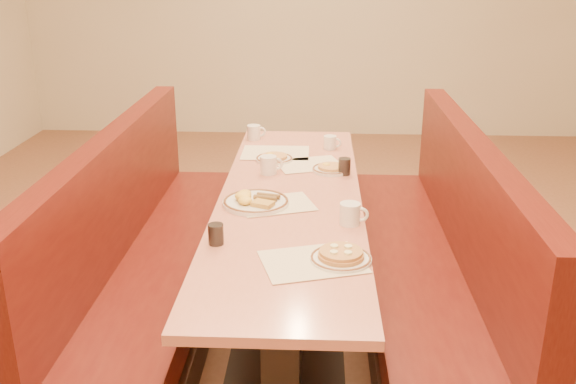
{
  "coord_description": "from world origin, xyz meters",
  "views": [
    {
      "loc": [
        0.13,
        -2.96,
        1.87
      ],
      "look_at": [
        0.0,
        -0.2,
        0.85
      ],
      "focal_mm": 40.0,
      "sensor_mm": 36.0,
      "label": 1
    }
  ],
  "objects_px": {
    "coffee_mug_c": "(331,142)",
    "pancake_plate": "(341,257)",
    "diner_table": "(290,265)",
    "eggs_plate": "(255,201)",
    "booth_left": "(149,264)",
    "booth_right": "(433,270)",
    "coffee_mug_d": "(254,132)",
    "coffee_mug_b": "(269,165)",
    "soda_tumbler_near": "(216,234)",
    "coffee_mug_a": "(351,213)",
    "soda_tumbler_mid": "(344,166)"
  },
  "relations": [
    {
      "from": "coffee_mug_a",
      "to": "soda_tumbler_mid",
      "type": "xyz_separation_m",
      "value": [
        -0.0,
        0.69,
        -0.01
      ]
    },
    {
      "from": "soda_tumbler_mid",
      "to": "diner_table",
      "type": "bearing_deg",
      "value": -128.07
    },
    {
      "from": "pancake_plate",
      "to": "soda_tumbler_mid",
      "type": "bearing_deg",
      "value": 87.29
    },
    {
      "from": "diner_table",
      "to": "coffee_mug_d",
      "type": "distance_m",
      "value": 1.16
    },
    {
      "from": "eggs_plate",
      "to": "coffee_mug_d",
      "type": "height_order",
      "value": "coffee_mug_d"
    },
    {
      "from": "coffee_mug_d",
      "to": "soda_tumbler_mid",
      "type": "height_order",
      "value": "coffee_mug_d"
    },
    {
      "from": "coffee_mug_b",
      "to": "soda_tumbler_near",
      "type": "xyz_separation_m",
      "value": [
        -0.15,
        -0.92,
        -0.01
      ]
    },
    {
      "from": "booth_left",
      "to": "booth_right",
      "type": "bearing_deg",
      "value": 0.0
    },
    {
      "from": "booth_right",
      "to": "soda_tumbler_mid",
      "type": "distance_m",
      "value": 0.72
    },
    {
      "from": "booth_right",
      "to": "booth_left",
      "type": "bearing_deg",
      "value": 180.0
    },
    {
      "from": "coffee_mug_c",
      "to": "coffee_mug_d",
      "type": "bearing_deg",
      "value": 169.52
    },
    {
      "from": "eggs_plate",
      "to": "coffee_mug_d",
      "type": "bearing_deg",
      "value": 95.62
    },
    {
      "from": "diner_table",
      "to": "soda_tumbler_mid",
      "type": "distance_m",
      "value": 0.62
    },
    {
      "from": "booth_left",
      "to": "coffee_mug_b",
      "type": "distance_m",
      "value": 0.83
    },
    {
      "from": "eggs_plate",
      "to": "pancake_plate",
      "type": "bearing_deg",
      "value": -56.0
    },
    {
      "from": "coffee_mug_c",
      "to": "pancake_plate",
      "type": "bearing_deg",
      "value": -77.75
    },
    {
      "from": "eggs_plate",
      "to": "soda_tumbler_mid",
      "type": "height_order",
      "value": "soda_tumbler_mid"
    },
    {
      "from": "eggs_plate",
      "to": "soda_tumbler_near",
      "type": "relative_size",
      "value": 3.59
    },
    {
      "from": "coffee_mug_c",
      "to": "diner_table",
      "type": "bearing_deg",
      "value": -92.55
    },
    {
      "from": "diner_table",
      "to": "coffee_mug_b",
      "type": "bearing_deg",
      "value": 110.12
    },
    {
      "from": "coffee_mug_a",
      "to": "diner_table",
      "type": "bearing_deg",
      "value": 138.56
    },
    {
      "from": "coffee_mug_c",
      "to": "booth_right",
      "type": "bearing_deg",
      "value": -46.7
    },
    {
      "from": "booth_left",
      "to": "soda_tumbler_near",
      "type": "bearing_deg",
      "value": -51.35
    },
    {
      "from": "coffee_mug_c",
      "to": "soda_tumbler_near",
      "type": "height_order",
      "value": "soda_tumbler_near"
    },
    {
      "from": "booth_right",
      "to": "eggs_plate",
      "type": "xyz_separation_m",
      "value": [
        -0.9,
        -0.12,
        0.41
      ]
    },
    {
      "from": "soda_tumbler_near",
      "to": "coffee_mug_b",
      "type": "bearing_deg",
      "value": 80.75
    },
    {
      "from": "eggs_plate",
      "to": "coffee_mug_a",
      "type": "distance_m",
      "value": 0.5
    },
    {
      "from": "booth_left",
      "to": "booth_right",
      "type": "relative_size",
      "value": 1.0
    },
    {
      "from": "soda_tumbler_near",
      "to": "coffee_mug_d",
      "type": "bearing_deg",
      "value": 89.87
    },
    {
      "from": "coffee_mug_b",
      "to": "coffee_mug_a",
      "type": "bearing_deg",
      "value": -78.26
    },
    {
      "from": "booth_right",
      "to": "soda_tumbler_near",
      "type": "relative_size",
      "value": 28.21
    },
    {
      "from": "diner_table",
      "to": "eggs_plate",
      "type": "bearing_deg",
      "value": -144.25
    },
    {
      "from": "coffee_mug_a",
      "to": "soda_tumbler_mid",
      "type": "bearing_deg",
      "value": 98.21
    },
    {
      "from": "coffee_mug_a",
      "to": "soda_tumbler_near",
      "type": "distance_m",
      "value": 0.61
    },
    {
      "from": "booth_right",
      "to": "coffee_mug_d",
      "type": "xyz_separation_m",
      "value": [
        -1.01,
        1.04,
        0.44
      ]
    },
    {
      "from": "coffee_mug_d",
      "to": "pancake_plate",
      "type": "bearing_deg",
      "value": -89.58
    },
    {
      "from": "booth_left",
      "to": "booth_right",
      "type": "height_order",
      "value": "same"
    },
    {
      "from": "coffee_mug_b",
      "to": "soda_tumbler_near",
      "type": "relative_size",
      "value": 1.44
    },
    {
      "from": "booth_left",
      "to": "coffee_mug_b",
      "type": "height_order",
      "value": "booth_left"
    },
    {
      "from": "diner_table",
      "to": "booth_left",
      "type": "bearing_deg",
      "value": 180.0
    },
    {
      "from": "diner_table",
      "to": "coffee_mug_a",
      "type": "relative_size",
      "value": 19.27
    },
    {
      "from": "coffee_mug_b",
      "to": "coffee_mug_c",
      "type": "xyz_separation_m",
      "value": [
        0.34,
        0.49,
        -0.01
      ]
    },
    {
      "from": "booth_left",
      "to": "eggs_plate",
      "type": "bearing_deg",
      "value": -11.61
    },
    {
      "from": "coffee_mug_d",
      "to": "coffee_mug_c",
      "type": "bearing_deg",
      "value": -37.88
    },
    {
      "from": "booth_right",
      "to": "soda_tumbler_mid",
      "type": "xyz_separation_m",
      "value": [
        -0.45,
        0.36,
        0.43
      ]
    },
    {
      "from": "booth_right",
      "to": "eggs_plate",
      "type": "relative_size",
      "value": 7.87
    },
    {
      "from": "diner_table",
      "to": "eggs_plate",
      "type": "distance_m",
      "value": 0.44
    },
    {
      "from": "eggs_plate",
      "to": "diner_table",
      "type": "bearing_deg",
      "value": 35.75
    },
    {
      "from": "booth_right",
      "to": "coffee_mug_d",
      "type": "bearing_deg",
      "value": 134.12
    },
    {
      "from": "pancake_plate",
      "to": "coffee_mug_d",
      "type": "height_order",
      "value": "coffee_mug_d"
    }
  ]
}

